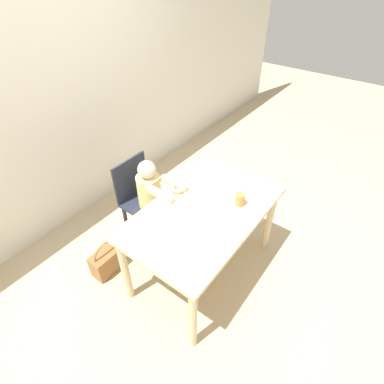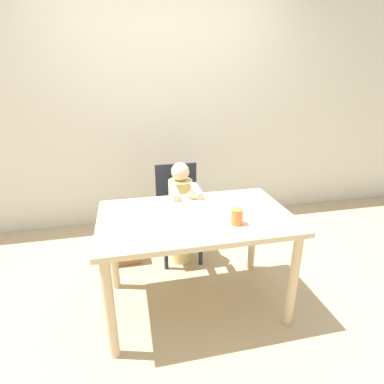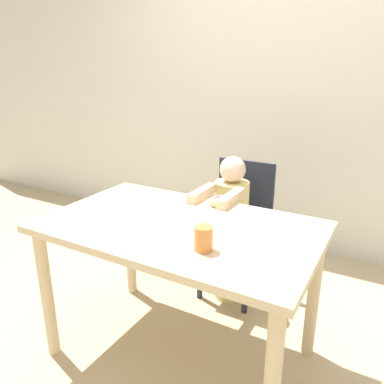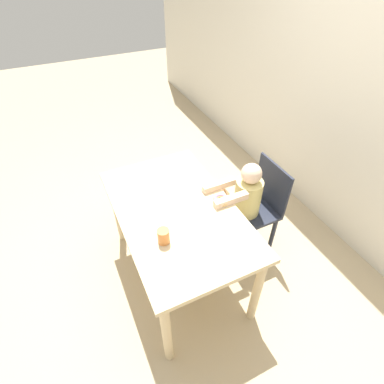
{
  "view_description": "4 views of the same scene",
  "coord_description": "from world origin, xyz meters",
  "views": [
    {
      "loc": [
        -1.37,
        -0.92,
        2.27
      ],
      "look_at": [
        0.0,
        0.12,
        0.85
      ],
      "focal_mm": 28.0,
      "sensor_mm": 36.0,
      "label": 1
    },
    {
      "loc": [
        -0.41,
        -1.74,
        1.58
      ],
      "look_at": [
        0.0,
        0.12,
        0.85
      ],
      "focal_mm": 28.0,
      "sensor_mm": 36.0,
      "label": 2
    },
    {
      "loc": [
        0.84,
        -1.35,
        1.41
      ],
      "look_at": [
        0.0,
        0.12,
        0.85
      ],
      "focal_mm": 35.0,
      "sensor_mm": 36.0,
      "label": 3
    },
    {
      "loc": [
        1.35,
        -0.53,
        2.16
      ],
      "look_at": [
        0.0,
        0.12,
        0.85
      ],
      "focal_mm": 28.0,
      "sensor_mm": 36.0,
      "label": 4
    }
  ],
  "objects": [
    {
      "name": "cup",
      "position": [
        0.22,
        -0.18,
        0.78
      ],
      "size": [
        0.07,
        0.07,
        0.1
      ],
      "color": "orange",
      "rests_on": "dining_table"
    },
    {
      "name": "donut",
      "position": [
        0.06,
        0.31,
        0.75
      ],
      "size": [
        0.12,
        0.12,
        0.04
      ],
      "color": "#DBB270",
      "rests_on": "dining_table"
    },
    {
      "name": "child_figure",
      "position": [
        0.01,
        0.58,
        0.48
      ],
      "size": [
        0.22,
        0.44,
        0.93
      ],
      "color": "#E0D17F",
      "rests_on": "ground_plane"
    },
    {
      "name": "wall_back",
      "position": [
        0.0,
        1.53,
        1.25
      ],
      "size": [
        8.0,
        0.05,
        2.5
      ],
      "color": "silver",
      "rests_on": "ground_plane"
    },
    {
      "name": "chair",
      "position": [
        0.01,
        0.69,
        0.46
      ],
      "size": [
        0.37,
        0.37,
        0.86
      ],
      "color": "#232838",
      "rests_on": "ground_plane"
    },
    {
      "name": "ground_plane",
      "position": [
        0.0,
        0.0,
        0.0
      ],
      "size": [
        12.0,
        12.0,
        0.0
      ],
      "primitive_type": "plane",
      "color": "tan"
    },
    {
      "name": "napkin",
      "position": [
        -0.07,
        -0.04,
        0.73
      ],
      "size": [
        0.31,
        0.31,
        0.0
      ],
      "color": "white",
      "rests_on": "dining_table"
    },
    {
      "name": "dining_table",
      "position": [
        0.0,
        0.0,
        0.63
      ],
      "size": [
        1.27,
        0.77,
        0.73
      ],
      "color": "beige",
      "rests_on": "ground_plane"
    },
    {
      "name": "handbag",
      "position": [
        -0.5,
        0.67,
        0.12
      ],
      "size": [
        0.29,
        0.15,
        0.34
      ],
      "color": "brown",
      "rests_on": "ground_plane"
    }
  ]
}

